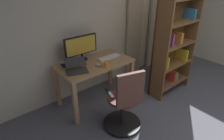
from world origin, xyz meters
name	(u,v)px	position (x,y,z in m)	size (l,w,h in m)	color
back_room_partition	(113,13)	(0.00, -2.72, 1.37)	(5.11, 0.10, 2.74)	beige
curtain_left_panel	(158,13)	(-1.23, -2.61, 1.25)	(0.50, 0.06, 2.51)	#BDB19B
curtain_right_panel	(135,17)	(-0.49, -2.61, 1.25)	(0.39, 0.06, 2.51)	#BDB19B
desk	(95,68)	(0.80, -2.23, 0.65)	(1.21, 0.68, 0.76)	tan
office_chair	(125,103)	(0.87, -1.42, 0.45)	(0.56, 0.56, 0.98)	black
computer_monitor	(81,46)	(0.89, -2.46, 0.99)	(0.58, 0.18, 0.41)	black
computer_keyboard	(109,57)	(0.51, -2.22, 0.77)	(0.41, 0.12, 0.02)	white
laptop	(76,68)	(1.17, -2.15, 0.81)	(0.39, 0.38, 0.15)	#333338
computer_mouse	(98,65)	(0.83, -2.09, 0.78)	(0.06, 0.10, 0.04)	#B7BCC1
cell_phone_by_monitor	(64,66)	(1.24, -2.42, 0.76)	(0.07, 0.14, 0.01)	black
mug_coffee	(106,64)	(0.75, -1.98, 0.80)	(0.13, 0.09, 0.09)	orange
bookshelf	(173,44)	(-0.51, -1.67, 0.93)	(0.87, 0.30, 1.91)	brown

